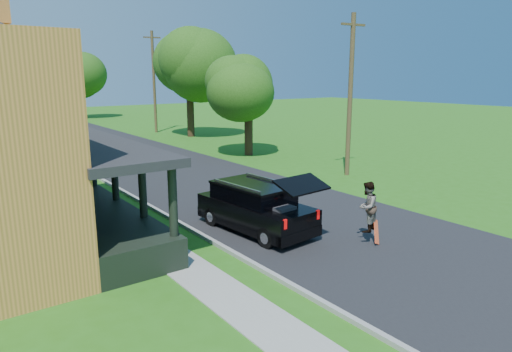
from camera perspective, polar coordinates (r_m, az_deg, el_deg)
ground at (r=15.47m, az=12.26°, el=-7.52°), size 140.00×140.00×0.00m
street at (r=31.95m, az=-15.53°, el=2.63°), size 8.00×120.00×0.02m
curb at (r=30.79m, az=-22.58°, el=1.77°), size 0.15×120.00×0.12m
sidewalk at (r=30.48m, az=-25.40°, el=1.42°), size 1.30×120.00×0.03m
front_walk at (r=16.46m, az=-29.19°, el=-7.64°), size 6.50×1.20×0.03m
black_suv at (r=15.49m, az=-0.02°, el=-3.93°), size 2.19×4.84×2.19m
skateboarder at (r=14.69m, az=13.73°, el=-3.76°), size 0.94×0.83×1.60m
skateboard at (r=14.95m, az=14.80°, el=-6.83°), size 0.48×0.38×0.75m
tree_left_mid at (r=27.20m, az=-26.17°, el=10.89°), size 6.36×6.05×7.66m
tree_right_near at (r=30.07m, az=-1.05°, el=11.78°), size 4.91×4.63×7.21m
tree_right_mid at (r=39.99m, az=-8.48°, el=14.59°), size 7.37×7.55×10.07m
tree_right_far at (r=59.90m, az=-21.17°, el=11.62°), size 6.47×6.14×8.08m
utility_pole_near at (r=24.36m, az=11.70°, el=10.00°), size 1.54×0.27×8.27m
utility_pole_far at (r=43.51m, az=-12.64°, el=11.51°), size 1.58×0.32×9.11m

